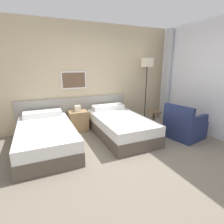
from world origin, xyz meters
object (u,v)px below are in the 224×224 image
at_px(nightstand, 78,120).
at_px(floor_lamp, 147,68).
at_px(side_table, 154,118).
at_px(bed_near_door, 46,136).
at_px(bed_near_window, 120,125).
at_px(armchair, 184,126).

bearing_deg(nightstand, floor_lamp, -0.55).
height_order(nightstand, side_table, nightstand).
distance_m(bed_near_door, bed_near_window, 1.67).
distance_m(bed_near_door, nightstand, 1.10).
height_order(bed_near_window, armchair, armchair).
bearing_deg(side_table, floor_lamp, 68.76).
relative_size(nightstand, side_table, 1.19).
height_order(floor_lamp, armchair, floor_lamp).
bearing_deg(bed_near_window, nightstand, 139.04).
bearing_deg(side_table, nightstand, 151.85).
distance_m(floor_lamp, side_table, 1.52).
distance_m(nightstand, side_table, 1.92).
relative_size(floor_lamp, side_table, 3.31).
bearing_deg(floor_lamp, bed_near_window, -149.56).
distance_m(side_table, armchair, 0.73).
xyz_separation_m(bed_near_door, side_table, (2.52, -0.18, 0.13)).
height_order(bed_near_window, side_table, bed_near_window).
height_order(bed_near_door, floor_lamp, floor_lamp).
bearing_deg(side_table, bed_near_window, 168.12).
distance_m(bed_near_window, nightstand, 1.10).
xyz_separation_m(bed_near_door, armchair, (2.97, -0.74, 0.02)).
xyz_separation_m(bed_near_door, nightstand, (0.83, 0.72, 0.02)).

